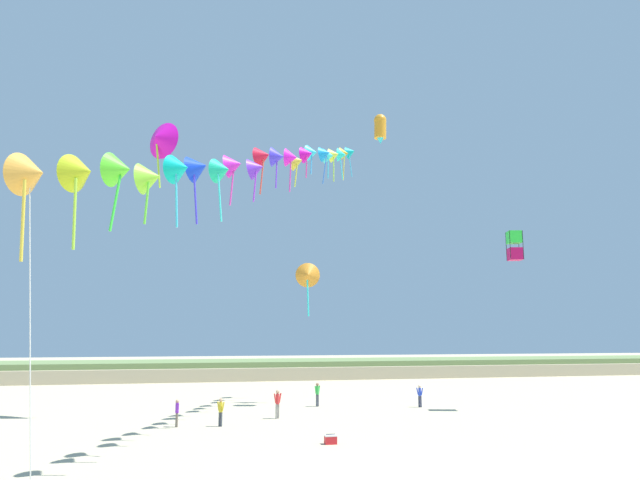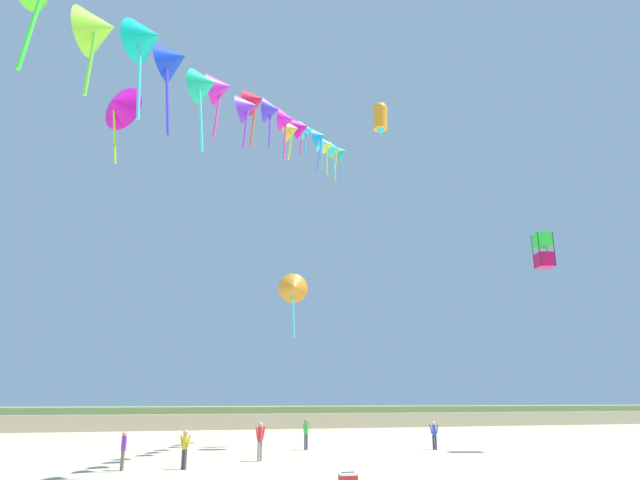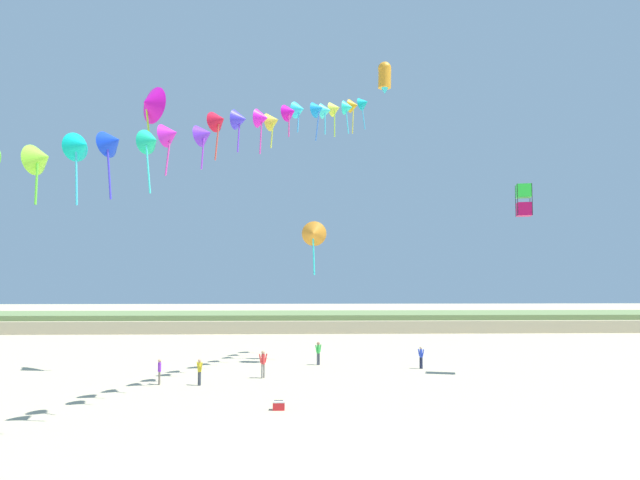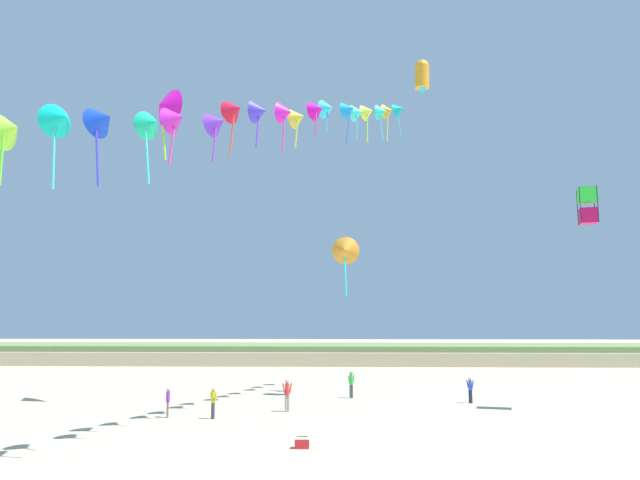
% 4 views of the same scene
% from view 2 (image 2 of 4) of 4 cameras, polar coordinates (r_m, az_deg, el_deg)
% --- Properties ---
extents(dune_ridge, '(120.00, 11.95, 2.04)m').
position_cam_2_polar(dune_ridge, '(62.49, -9.77, -17.03)').
color(dune_ridge, tan).
rests_on(dune_ridge, ground).
extents(person_near_left, '(0.45, 0.43, 1.55)m').
position_cam_2_polar(person_near_left, '(25.61, -13.37, -19.44)').
color(person_near_left, '#474C56').
rests_on(person_near_left, ground).
extents(person_near_right, '(0.56, 0.39, 1.74)m').
position_cam_2_polar(person_near_right, '(28.35, -6.01, -19.13)').
color(person_near_right, gray).
rests_on(person_near_right, ground).
extents(person_mid_center, '(0.23, 0.52, 1.51)m').
position_cam_2_polar(person_mid_center, '(25.89, -19.05, -19.04)').
color(person_mid_center, '#726656').
rests_on(person_mid_center, ground).
extents(person_far_left, '(0.42, 0.45, 1.55)m').
position_cam_2_polar(person_far_left, '(35.13, 11.35, -18.41)').
color(person_far_left, '#282D4C').
rests_on(person_far_left, ground).
extents(person_far_right, '(0.51, 0.42, 1.67)m').
position_cam_2_polar(person_far_right, '(34.36, -1.41, -18.65)').
color(person_far_right, '#474C56').
rests_on(person_far_right, ground).
extents(kite_banner_string, '(18.03, 32.61, 21.50)m').
position_cam_2_polar(kite_banner_string, '(25.66, -4.83, 12.47)').
color(kite_banner_string, gold).
extents(large_kite_low_lead, '(2.61, 2.44, 4.69)m').
position_cam_2_polar(large_kite_low_lead, '(33.43, -19.56, 12.61)').
color(large_kite_low_lead, '#DD10B3').
extents(large_kite_mid_trail, '(1.14, 1.14, 2.09)m').
position_cam_2_polar(large_kite_mid_trail, '(36.82, 21.44, -0.98)').
color(large_kite_mid_trail, '#C40F53').
extents(large_kite_high_solo, '(1.30, 1.28, 2.41)m').
position_cam_2_polar(large_kite_high_solo, '(39.73, 6.06, 12.06)').
color(large_kite_high_solo, orange).
extents(large_kite_outer_drift, '(2.00, 0.92, 4.21)m').
position_cam_2_polar(large_kite_outer_drift, '(37.07, -2.65, -4.81)').
color(large_kite_outer_drift, orange).
extents(beach_cooler, '(0.58, 0.41, 0.46)m').
position_cam_2_polar(beach_cooler, '(20.35, 2.82, -22.85)').
color(beach_cooler, red).
rests_on(beach_cooler, ground).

